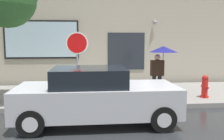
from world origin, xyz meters
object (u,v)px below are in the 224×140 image
pedestrian_with_umbrella (161,56)px  stop_sign (77,52)px  parked_car (96,96)px  fire_hydrant (205,87)px

pedestrian_with_umbrella → stop_sign: bearing=-176.9°
parked_car → pedestrian_with_umbrella: pedestrian_with_umbrella is taller
parked_car → pedestrian_with_umbrella: (2.43, 2.17, 0.91)m
parked_car → pedestrian_with_umbrella: 3.38m
pedestrian_with_umbrella → stop_sign: size_ratio=0.79×
fire_hydrant → stop_sign: 4.74m
parked_car → fire_hydrant: size_ratio=5.13×
parked_car → fire_hydrant: (4.01, 1.96, -0.18)m
parked_car → stop_sign: bearing=105.6°
fire_hydrant → pedestrian_with_umbrella: bearing=172.7°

